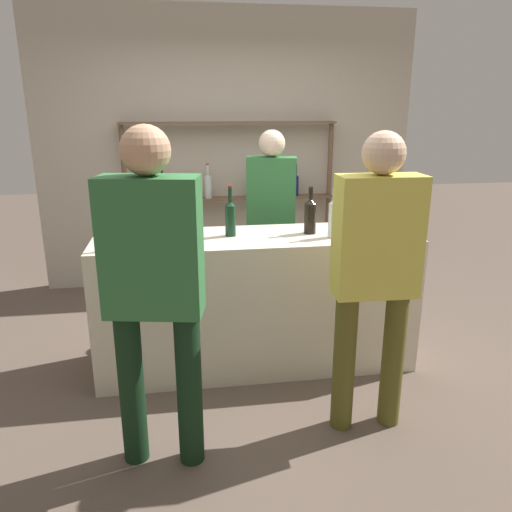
{
  "coord_description": "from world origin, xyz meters",
  "views": [
    {
      "loc": [
        -0.51,
        -3.35,
        1.87
      ],
      "look_at": [
        0.0,
        0.0,
        0.84
      ],
      "focal_mm": 35.0,
      "sensor_mm": 36.0,
      "label": 1
    }
  ],
  "objects": [
    {
      "name": "bar_counter",
      "position": [
        0.0,
        0.0,
        0.49
      ],
      "size": [
        2.26,
        0.65,
        0.99
      ],
      "primitive_type": "cube",
      "color": "beige",
      "rests_on": "ground_plane"
    },
    {
      "name": "counter_bottle_1",
      "position": [
        0.8,
        -0.11,
        1.11
      ],
      "size": [
        0.08,
        0.08,
        0.32
      ],
      "color": "silver",
      "rests_on": "bar_counter"
    },
    {
      "name": "counter_bottle_0",
      "position": [
        0.52,
        -0.12,
        1.13
      ],
      "size": [
        0.07,
        0.07,
        0.36
      ],
      "color": "silver",
      "rests_on": "bar_counter"
    },
    {
      "name": "counter_bottle_5",
      "position": [
        -0.51,
        0.21,
        1.11
      ],
      "size": [
        0.07,
        0.07,
        0.33
      ],
      "color": "silver",
      "rests_on": "bar_counter"
    },
    {
      "name": "server_behind_counter",
      "position": [
        0.25,
        0.75,
        1.0
      ],
      "size": [
        0.44,
        0.27,
        1.68
      ],
      "rotation": [
        0.0,
        0.0,
        -1.79
      ],
      "color": "black",
      "rests_on": "ground_plane"
    },
    {
      "name": "wine_glass",
      "position": [
        -0.69,
        0.18,
        1.1
      ],
      "size": [
        0.07,
        0.07,
        0.16
      ],
      "color": "silver",
      "rests_on": "bar_counter"
    },
    {
      "name": "customer_right",
      "position": [
        0.54,
        -0.86,
        1.03
      ],
      "size": [
        0.47,
        0.23,
        1.75
      ],
      "rotation": [
        0.0,
        0.0,
        1.54
      ],
      "color": "brown",
      "rests_on": "ground_plane"
    },
    {
      "name": "counter_bottle_3",
      "position": [
        0.39,
        0.02,
        1.12
      ],
      "size": [
        0.08,
        0.08,
        0.34
      ],
      "color": "black",
      "rests_on": "bar_counter"
    },
    {
      "name": "customer_left",
      "position": [
        -0.66,
        -0.99,
        1.05
      ],
      "size": [
        0.51,
        0.3,
        1.79
      ],
      "rotation": [
        0.0,
        0.0,
        1.38
      ],
      "color": "black",
      "rests_on": "ground_plane"
    },
    {
      "name": "ground_plane",
      "position": [
        0.0,
        0.0,
        0.0
      ],
      "size": [
        16.0,
        16.0,
        0.0
      ],
      "primitive_type": "plane",
      "color": "brown"
    },
    {
      "name": "counter_bottle_4",
      "position": [
        -0.85,
        -0.2,
        1.11
      ],
      "size": [
        0.08,
        0.08,
        0.33
      ],
      "color": "#0F1956",
      "rests_on": "bar_counter"
    },
    {
      "name": "counter_bottle_2",
      "position": [
        -0.18,
        0.03,
        1.12
      ],
      "size": [
        0.07,
        0.07,
        0.36
      ],
      "color": "black",
      "rests_on": "bar_counter"
    },
    {
      "name": "back_shelf",
      "position": [
        -0.0,
        1.75,
        1.14
      ],
      "size": [
        2.16,
        0.18,
        1.71
      ],
      "color": "brown",
      "rests_on": "ground_plane"
    },
    {
      "name": "back_wall",
      "position": [
        0.0,
        1.93,
        1.4
      ],
      "size": [
        3.86,
        0.12,
        2.8
      ],
      "primitive_type": "cube",
      "color": "#B2A899",
      "rests_on": "ground_plane"
    }
  ]
}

